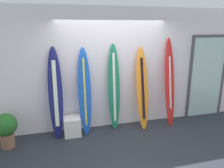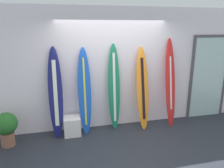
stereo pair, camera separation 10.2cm
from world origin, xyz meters
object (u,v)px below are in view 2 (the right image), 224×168
Objects in this scene: surfboard_crimson at (170,83)px; glass_door at (208,76)px; surfboard_cobalt at (85,92)px; surfboard_sunset at (143,89)px; surfboard_navy at (56,94)px; surfboard_emerald at (114,88)px; potted_plant at (6,127)px; display_block_left at (72,126)px.

surfboard_crimson is 0.98× the size of glass_door.
surfboard_cobalt is 1.01× the size of surfboard_sunset.
surfboard_cobalt is at bearing -176.81° from glass_door.
surfboard_navy is 1.02× the size of surfboard_sunset.
surfboard_sunset is (0.66, -0.10, -0.03)m from surfboard_emerald.
potted_plant is (-2.30, -0.29, -0.57)m from surfboard_emerald.
glass_door is at bearing 6.96° from surfboard_sunset.
surfboard_sunset is at bearing 3.57° from potted_plant.
surfboard_emerald is at bearing -177.04° from glass_door.
surfboard_cobalt is at bearing 8.36° from potted_plant.
surfboard_navy is at bearing 12.25° from potted_plant.
surfboard_sunset is 0.71m from surfboard_crimson.
surfboard_sunset is at bearing 179.63° from surfboard_crimson.
surfboard_navy is 2.77× the size of potted_plant.
surfboard_navy is at bearing 179.24° from surfboard_crimson.
surfboard_crimson is (0.70, -0.00, 0.09)m from surfboard_sunset.
potted_plant is at bearing -175.09° from glass_door.
surfboard_emerald is 1.27m from display_block_left.
surfboard_navy is 1.31m from surfboard_emerald.
potted_plant is (-4.89, -0.42, -0.69)m from glass_door.
glass_door reaches higher than surfboard_cobalt.
surfboard_emerald is 4.86× the size of display_block_left.
surfboard_crimson reaches higher than surfboard_sunset.
surfboard_cobalt reaches higher than surfboard_sunset.
surfboard_crimson reaches higher than display_block_left.
surfboard_sunset is (1.97, -0.03, -0.01)m from surfboard_navy.
surfboard_cobalt is at bearing 177.76° from surfboard_sunset.
surfboard_emerald is at bearing 3.08° from surfboard_navy.
display_block_left is at bearing -179.84° from surfboard_crimson.
potted_plant is (-1.62, -0.24, -0.53)m from surfboard_cobalt.
glass_door reaches higher than surfboard_navy.
display_block_left is 3.70m from glass_door.
surfboard_cobalt reaches higher than display_block_left.
glass_door is (2.58, 0.13, 0.13)m from surfboard_emerald.
surfboard_navy is 4.77× the size of display_block_left.
potted_plant is at bearing -172.41° from display_block_left.
surfboard_emerald is (0.69, 0.05, 0.04)m from surfboard_cobalt.
surfboard_cobalt is at bearing 178.40° from surfboard_crimson.
glass_door is (3.58, 0.25, 0.91)m from display_block_left.
surfboard_crimson is 3.72m from potted_plant.
display_block_left is at bearing -168.44° from surfboard_cobalt.
glass_door is (3.27, 0.18, 0.16)m from surfboard_cobalt.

